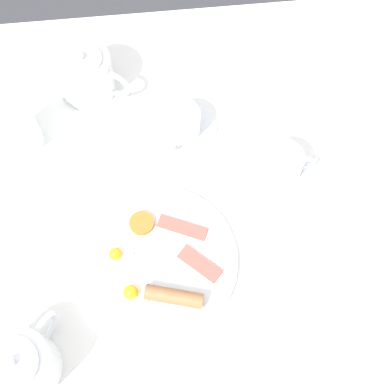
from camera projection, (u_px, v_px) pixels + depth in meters
The scene contains 11 objects.
ground_plane at pixel (192, 284), 1.77m from camera, with size 8.00×8.00×0.00m, color #333338.
table at pixel (192, 209), 1.15m from camera, with size 1.04×0.96×0.76m.
breakfast_plate at pixel (157, 263), 1.01m from camera, with size 0.31×0.31×0.04m.
teapot_near at pixel (21, 366), 0.90m from camera, with size 0.13×0.18×0.12m.
teapot_far at pixel (86, 74), 1.13m from camera, with size 0.19×0.12×0.12m.
teacup_with_saucer_left at pixel (281, 165), 1.07m from camera, with size 0.15×0.15×0.06m.
teacup_with_saucer_right at pixel (180, 124), 1.11m from camera, with size 0.15×0.15×0.06m.
water_glass_tall at pixel (18, 128), 1.07m from camera, with size 0.08×0.08×0.12m.
fork_by_plate at pixel (331, 98), 1.17m from camera, with size 0.06×0.18×0.00m.
knife_by_plate at pixel (221, 49), 1.22m from camera, with size 0.07×0.19×0.00m.
spoon_for_tea at pixel (341, 328), 0.97m from camera, with size 0.14×0.08×0.00m.
Camera 1 is at (-0.04, -0.42, 1.75)m, focal length 50.00 mm.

